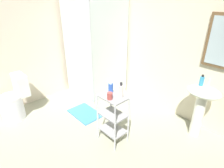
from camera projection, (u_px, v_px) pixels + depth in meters
The scene contains 13 objects.
ground_plane at pixel (81, 154), 2.53m from camera, with size 4.20×4.20×0.02m, color #9D9D86.
wall_back at pixel (168, 41), 3.10m from camera, with size 4.20×0.14×2.50m.
wall_left at pixel (15, 40), 3.20m from camera, with size 0.10×4.20×2.50m, color beige.
shower_stall at pixel (96, 74), 3.84m from camera, with size 0.92×0.92×2.00m.
pedestal_sink at pixel (201, 102), 2.63m from camera, with size 0.46×0.37×0.81m.
sink_faucet at pixel (209, 82), 2.58m from camera, with size 0.03×0.03×0.10m, color silver.
toilet at pixel (14, 101), 3.16m from camera, with size 0.37×0.49×0.76m.
storage_cart at pixel (113, 115), 2.58m from camera, with size 0.38×0.28×0.74m.
hand_soap_bottle at pixel (202, 81), 2.56m from camera, with size 0.06×0.06×0.16m.
shampoo_bottle_blue at pixel (111, 88), 2.52m from camera, with size 0.07×0.07×0.15m.
lotion_bottle_white at pixel (121, 91), 2.38m from camera, with size 0.06×0.06×0.22m.
rinse_cup at pixel (110, 96), 2.37m from camera, with size 0.07×0.07×0.09m, color #B24742.
bath_mat at pixel (85, 113), 3.37m from camera, with size 0.60×0.40×0.02m, color teal.
Camera 1 is at (1.65, -0.95, 1.96)m, focal length 29.52 mm.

